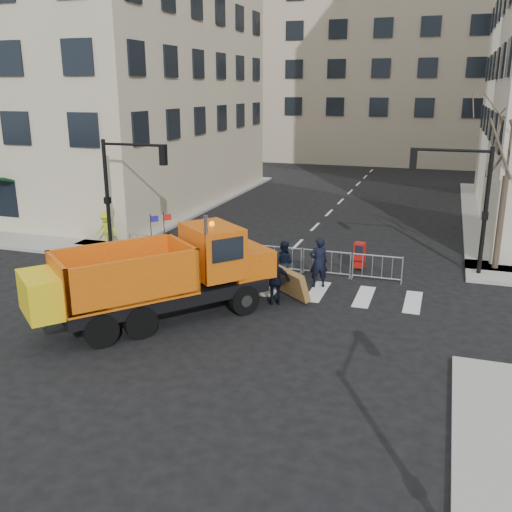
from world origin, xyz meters
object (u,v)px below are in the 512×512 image
(cop_a, at_px, (319,262))
(worker, at_px, (106,229))
(cop_c, at_px, (276,281))
(newspaper_box, at_px, (359,255))
(plow_truck, at_px, (158,275))
(cop_b, at_px, (284,263))

(cop_a, bearing_deg, worker, -38.45)
(cop_c, relative_size, newspaper_box, 1.65)
(cop_c, bearing_deg, plow_truck, 12.87)
(cop_a, height_order, cop_c, cop_a)
(cop_a, bearing_deg, plow_truck, 21.61)
(cop_c, relative_size, worker, 1.07)
(cop_b, height_order, newspaper_box, cop_b)
(cop_c, bearing_deg, worker, -50.46)
(cop_a, bearing_deg, newspaper_box, -142.14)
(worker, distance_m, newspaper_box, 12.24)
(cop_a, xyz_separation_m, cop_c, (-1.06, -2.38, -0.11))
(cop_b, xyz_separation_m, newspaper_box, (2.63, 2.75, -0.20))
(cop_b, xyz_separation_m, cop_c, (0.35, -2.28, 0.01))
(cop_a, relative_size, cop_b, 1.14)
(cop_a, distance_m, worker, 11.21)
(plow_truck, bearing_deg, worker, 82.68)
(plow_truck, xyz_separation_m, cop_b, (2.97, 4.96, -0.74))
(cop_c, xyz_separation_m, newspaper_box, (2.28, 5.03, -0.21))
(worker, bearing_deg, plow_truck, -44.70)
(cop_b, bearing_deg, plow_truck, 66.96)
(cop_c, height_order, newspaper_box, cop_c)
(cop_c, distance_m, newspaper_box, 5.53)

